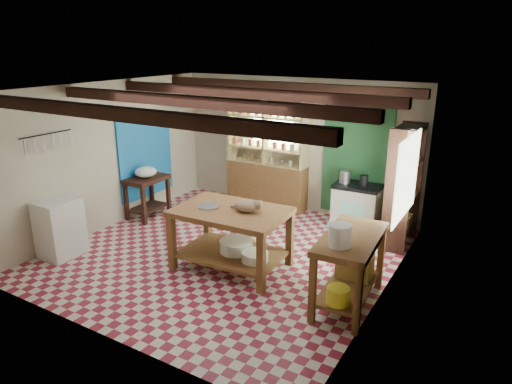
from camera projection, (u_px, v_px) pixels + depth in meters
The scene contains 30 objects.
floor at pixel (226, 254), 7.33m from camera, with size 5.00×5.00×0.02m, color maroon.
ceiling at pixel (222, 89), 6.51m from camera, with size 5.00×5.00×0.02m, color #47474C.
wall_back at pixel (296, 145), 8.96m from camera, with size 5.00×0.04×2.60m, color #BEB299.
wall_front at pixel (92, 232), 4.87m from camera, with size 5.00×0.04×2.60m, color #BEB299.
wall_left at pixel (108, 156), 8.12m from camera, with size 0.04×5.00×2.60m, color #BEB299.
wall_right at pixel (389, 204), 5.71m from camera, with size 0.04×5.00×2.60m, color #BEB299.
ceiling_beams at pixel (222, 97), 6.55m from camera, with size 5.00×3.80×0.15m, color black.
blue_wall_patch at pixel (146, 157), 8.91m from camera, with size 0.04×1.40×1.60m, color #1665AB.
green_wall_patch at pixel (357, 156), 8.35m from camera, with size 1.30×0.04×2.30m, color #205029.
window_back at pixel (273, 123), 9.06m from camera, with size 0.90×0.02×0.80m, color beige.
window_right at pixel (407, 177), 6.51m from camera, with size 0.02×1.30×1.20m, color beige.
utensil_rail at pixel (47, 142), 6.96m from camera, with size 0.06×0.90×0.28m, color black.
pot_rack at pixel (352, 107), 7.71m from camera, with size 0.86×0.12×0.36m, color black.
shelving_unit at pixel (267, 154), 9.13m from camera, with size 1.70×0.34×2.20m, color tan.
tall_rack at pixel (404, 187), 7.38m from camera, with size 0.40×0.86×2.00m, color black.
work_table at pixel (231, 239), 6.76m from camera, with size 1.62×1.08×0.92m, color brown.
stove at pixel (356, 206), 8.27m from camera, with size 0.82×0.55×0.80m, color beige.
prep_table at pixel (148, 197), 8.74m from camera, with size 0.54×0.79×0.80m, color black.
white_cabinet at pixel (60, 228), 7.15m from camera, with size 0.51×0.61×0.92m, color white.
right_counter at pixel (349, 270), 5.79m from camera, with size 0.66×1.33×0.95m, color brown.
cat at pixel (247, 206), 6.52m from camera, with size 0.38×0.29×0.17m, color #9A755A.
steel_tray at pixel (209, 206), 6.73m from camera, with size 0.32×0.32×0.02m, color #AAABB2.
basin_large at pixel (236, 246), 6.82m from camera, with size 0.50×0.50×0.17m, color white.
basin_small at pixel (255, 257), 6.53m from camera, with size 0.39×0.39×0.14m, color white.
kettle_left at pixel (345, 177), 8.23m from camera, with size 0.20×0.20×0.23m, color #AAABB2.
kettle_right at pixel (364, 180), 8.07m from camera, with size 0.15×0.15×0.19m, color black.
enamel_bowl at pixel (146, 172), 8.59m from camera, with size 0.41×0.41×0.20m, color white.
white_bucket at pixel (340, 235), 5.32m from camera, with size 0.27×0.27×0.27m, color white.
wicker_basket at pixel (355, 265), 6.07m from camera, with size 0.45×0.36×0.31m, color #AF9146.
yellow_tub at pixel (338, 295), 5.45m from camera, with size 0.28×0.28×0.21m, color yellow.
Camera 1 is at (3.79, -5.47, 3.24)m, focal length 32.00 mm.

